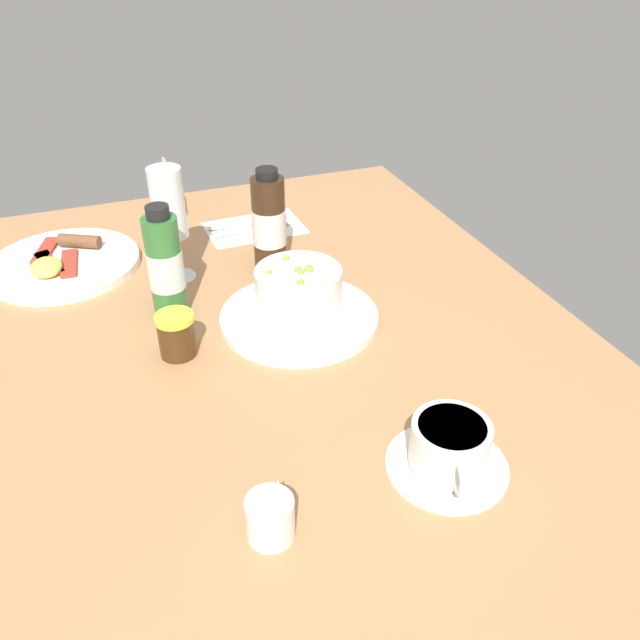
# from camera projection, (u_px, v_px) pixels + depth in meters

# --- Properties ---
(ground_plane) EXTENTS (1.10, 0.84, 0.03)m
(ground_plane) POSITION_uv_depth(u_px,v_px,m) (277.00, 342.00, 0.92)
(ground_plane) COLOR #B27F51
(porridge_bowl) EXTENTS (0.23, 0.23, 0.09)m
(porridge_bowl) POSITION_uv_depth(u_px,v_px,m) (299.00, 299.00, 0.91)
(porridge_bowl) COLOR white
(porridge_bowl) RESTS_ON ground_plane
(cutlery_setting) EXTENTS (0.12, 0.18, 0.01)m
(cutlery_setting) POSITION_uv_depth(u_px,v_px,m) (252.00, 227.00, 1.19)
(cutlery_setting) COLOR white
(cutlery_setting) RESTS_ON ground_plane
(coffee_cup) EXTENTS (0.13, 0.13, 0.06)m
(coffee_cup) POSITION_uv_depth(u_px,v_px,m) (449.00, 449.00, 0.68)
(coffee_cup) COLOR white
(coffee_cup) RESTS_ON ground_plane
(creamer_jug) EXTENTS (0.05, 0.05, 0.05)m
(creamer_jug) POSITION_uv_depth(u_px,v_px,m) (271.00, 517.00, 0.61)
(creamer_jug) COLOR white
(creamer_jug) RESTS_ON ground_plane
(wine_glass) EXTENTS (0.06, 0.06, 0.18)m
(wine_glass) POSITION_uv_depth(u_px,v_px,m) (169.00, 209.00, 0.97)
(wine_glass) COLOR white
(wine_glass) RESTS_ON ground_plane
(jam_jar) EXTENTS (0.05, 0.05, 0.06)m
(jam_jar) POSITION_uv_depth(u_px,v_px,m) (176.00, 333.00, 0.85)
(jam_jar) COLOR #452B13
(jam_jar) RESTS_ON ground_plane
(sauce_bottle_brown) EXTENTS (0.05, 0.05, 0.17)m
(sauce_bottle_brown) POSITION_uv_depth(u_px,v_px,m) (269.00, 224.00, 1.02)
(sauce_bottle_brown) COLOR #382314
(sauce_bottle_brown) RESTS_ON ground_plane
(sauce_bottle_green) EXTENTS (0.05, 0.05, 0.17)m
(sauce_bottle_green) POSITION_uv_depth(u_px,v_px,m) (165.00, 266.00, 0.91)
(sauce_bottle_green) COLOR #337233
(sauce_bottle_green) RESTS_ON ground_plane
(breakfast_plate) EXTENTS (0.24, 0.24, 0.04)m
(breakfast_plate) POSITION_uv_depth(u_px,v_px,m) (63.00, 263.00, 1.06)
(breakfast_plate) COLOR white
(breakfast_plate) RESTS_ON ground_plane
(menu_card) EXTENTS (0.05, 0.05, 0.11)m
(menu_card) POSITION_uv_depth(u_px,v_px,m) (168.00, 188.00, 1.21)
(menu_card) COLOR tan
(menu_card) RESTS_ON ground_plane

